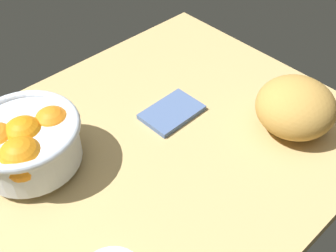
% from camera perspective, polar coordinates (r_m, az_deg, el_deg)
% --- Properties ---
extents(ground_plane, '(0.77, 0.64, 0.03)m').
position_cam_1_polar(ground_plane, '(0.80, -1.50, -3.03)').
color(ground_plane, tan).
extents(fruit_bowl, '(0.19, 0.19, 0.11)m').
position_cam_1_polar(fruit_bowl, '(0.74, -18.98, -2.14)').
color(fruit_bowl, silver).
rests_on(fruit_bowl, ground).
extents(bread_loaf, '(0.18, 0.18, 0.11)m').
position_cam_1_polar(bread_loaf, '(0.81, 17.18, 2.51)').
color(bread_loaf, '#BC8D41').
rests_on(bread_loaf, ground).
extents(napkin_folded, '(0.12, 0.08, 0.01)m').
position_cam_1_polar(napkin_folded, '(0.84, 0.53, 1.92)').
color(napkin_folded, '#4B6394').
rests_on(napkin_folded, ground).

